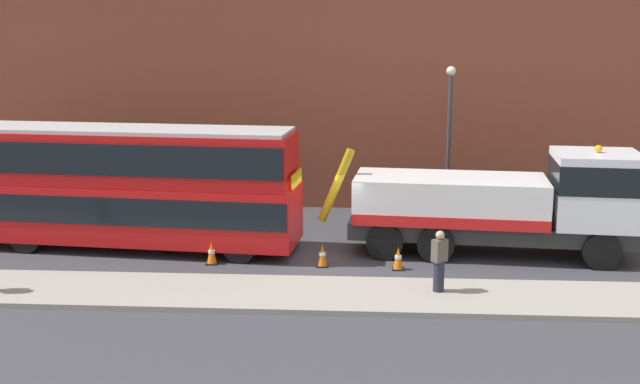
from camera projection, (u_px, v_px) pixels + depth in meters
ground_plane at (324, 253)px, 25.24m from camera, size 120.00×120.00×0.00m
near_kerb at (315, 295)px, 21.12m from camera, size 60.00×2.80×0.15m
building_facade at (334, 6)px, 30.52m from camera, size 60.00×1.50×16.00m
recovery_tow_truck at (506, 202)px, 24.70m from camera, size 10.23×3.45×3.67m
double_decker_bus at (132, 183)px, 25.39m from camera, size 11.19×3.54×4.06m
pedestrian_bystander at (439, 262)px, 21.01m from camera, size 0.47×0.45×1.71m
traffic_cone_near_bus at (212, 253)px, 24.03m from camera, size 0.36×0.36×0.72m
traffic_cone_midway at (322, 256)px, 23.79m from camera, size 0.36×0.36×0.72m
traffic_cone_near_truck at (398, 259)px, 23.48m from camera, size 0.36×0.36×0.72m
street_lamp at (449, 129)px, 29.07m from camera, size 0.36×0.36×5.83m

